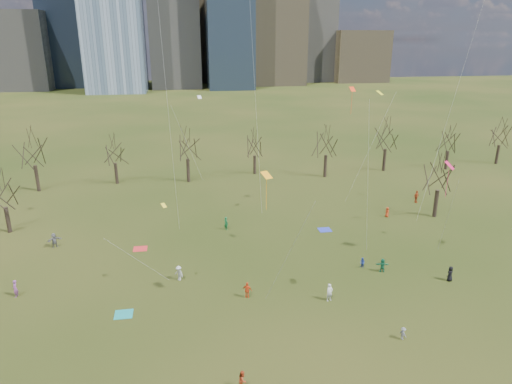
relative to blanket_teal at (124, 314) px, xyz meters
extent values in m
plane|color=black|center=(13.86, -0.74, -0.01)|extent=(500.00, 500.00, 0.00)
cube|color=#726347|center=(58.86, 214.26, 35.98)|extent=(28.00, 28.00, 72.00)
cube|color=#384C66|center=(-46.14, 219.26, 32.48)|extent=(25.00, 25.00, 65.00)
cube|color=slate|center=(83.86, 229.26, 28.98)|extent=(22.00, 22.00, 58.00)
cube|color=#726347|center=(18.86, 239.26, 23.98)|extent=(30.00, 30.00, 48.00)
cube|color=slate|center=(-71.14, 209.26, 17.98)|extent=(35.00, 30.00, 36.00)
cube|color=#726347|center=(108.86, 224.26, 13.98)|extent=(30.00, 28.00, 28.00)
cylinder|color=black|center=(-17.14, 38.26, 2.12)|extent=(0.55, 0.55, 4.28)
cylinder|color=black|center=(-5.14, 40.26, 1.79)|extent=(0.52, 0.52, 3.60)
cylinder|color=black|center=(6.86, 39.26, 2.01)|extent=(0.54, 0.54, 4.05)
cylinder|color=black|center=(18.86, 42.26, 1.67)|extent=(0.51, 0.51, 3.38)
cylinder|color=black|center=(30.86, 38.26, 1.97)|extent=(0.54, 0.54, 3.96)
cylinder|color=black|center=(42.86, 40.26, 2.05)|extent=(0.54, 0.54, 4.14)
cylinder|color=black|center=(54.86, 39.26, 1.74)|extent=(0.52, 0.52, 3.51)
cylinder|color=black|center=(66.86, 41.26, 1.85)|extent=(0.53, 0.53, 3.74)
cylinder|color=black|center=(-16.14, 21.26, 1.67)|extent=(0.51, 0.51, 3.38)
cylinder|color=black|center=(39.86, 17.26, 1.90)|extent=(0.53, 0.53, 3.83)
cube|color=teal|center=(0.00, 0.00, 0.00)|extent=(1.60, 1.50, 0.03)
cube|color=#2838BF|center=(23.50, 15.27, 0.00)|extent=(1.60, 1.50, 0.03)
cube|color=red|center=(0.51, 13.48, 0.00)|extent=(1.60, 1.50, 0.03)
imported|color=white|center=(18.76, -0.86, 0.85)|extent=(0.73, 0.59, 1.73)
imported|color=#BC3E1A|center=(9.20, -10.75, 0.72)|extent=(0.80, 0.88, 1.47)
imported|color=slate|center=(22.82, -7.44, 0.53)|extent=(0.59, 0.79, 1.09)
imported|color=#F44E1B|center=(11.28, 0.92, 0.79)|extent=(1.01, 0.78, 1.60)
imported|color=#19704A|center=(26.01, 3.57, 0.73)|extent=(1.44, 0.69, 1.49)
imported|color=black|center=(31.95, 0.65, 0.78)|extent=(0.92, 0.81, 1.58)
imported|color=#8D468C|center=(-10.37, 4.79, 0.84)|extent=(0.44, 0.64, 1.72)
imported|color=#263EA6|center=(24.27, 4.72, 0.57)|extent=(0.64, 0.70, 1.18)
imported|color=silver|center=(4.94, 5.35, 0.77)|extent=(1.13, 1.14, 1.58)
imported|color=#AD3918|center=(40.18, 23.00, 0.91)|extent=(1.17, 0.85, 1.84)
imported|color=slate|center=(-9.40, 15.62, 0.87)|extent=(1.69, 1.30, 1.78)
imported|color=red|center=(33.33, 18.19, 0.69)|extent=(0.56, 0.76, 1.42)
imported|color=#176934|center=(11.01, 17.49, 0.85)|extent=(0.71, 0.75, 1.73)
plane|color=#FF9E15|center=(12.51, -1.81, 12.82)|extent=(1.24, 1.19, 0.44)
cylinder|color=silver|center=(13.56, -5.14, 7.10)|extent=(2.12, 6.69, 11.45)
cylinder|color=#FF9E15|center=(12.51, -1.81, 11.18)|extent=(0.04, 0.04, 2.70)
plane|color=yellow|center=(25.23, 6.09, 18.28)|extent=(0.96, 0.94, 0.38)
cylinder|color=silver|center=(23.69, 3.69, 9.83)|extent=(3.12, 4.83, 16.90)
plane|color=#DC1851|center=(33.15, 5.12, 10.85)|extent=(1.48, 1.46, 0.77)
cylinder|color=silver|center=(32.19, 2.77, 6.12)|extent=(1.93, 4.72, 9.47)
cylinder|color=#DC1851|center=(33.15, 5.12, 8.92)|extent=(0.04, 0.04, 3.15)
cylinder|color=silver|center=(14.44, 15.66, 18.43)|extent=(3.08, 6.79, 34.09)
cylinder|color=silver|center=(4.71, 13.52, 14.94)|extent=(0.85, 3.72, 27.11)
plane|color=#FF4015|center=(28.42, 21.47, 17.03)|extent=(1.04, 0.87, 0.58)
cylinder|color=silver|center=(30.48, 19.43, 9.21)|extent=(4.16, 4.11, 15.65)
cylinder|color=#FF4015|center=(28.42, 21.47, 15.25)|extent=(0.04, 0.04, 3.00)
plane|color=yellow|center=(4.01, 3.04, 8.98)|extent=(0.71, 0.68, 0.33)
cylinder|color=silver|center=(1.85, -0.24, 5.18)|extent=(4.34, 6.57, 7.61)
cylinder|color=silver|center=(36.21, 10.34, 18.15)|extent=(2.87, 5.33, 33.54)
plane|color=silver|center=(9.08, 35.56, 14.75)|extent=(0.99, 0.89, 0.47)
cylinder|color=silver|center=(6.93, 31.11, 8.07)|extent=(4.32, 8.91, 13.37)
camera|label=1|loc=(5.78, -36.45, 23.20)|focal=32.00mm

